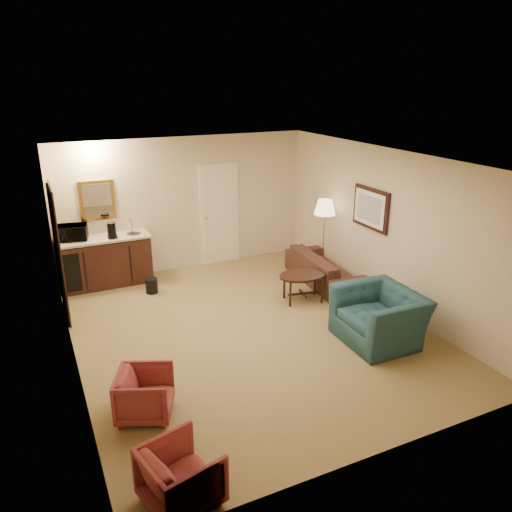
{
  "coord_description": "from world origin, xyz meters",
  "views": [
    {
      "loc": [
        -2.79,
        -6.21,
        3.68
      ],
      "look_at": [
        0.36,
        0.5,
        0.98
      ],
      "focal_mm": 35.0,
      "sensor_mm": 36.0,
      "label": 1
    }
  ],
  "objects_px": {
    "coffee_maker": "(112,230)",
    "rose_chair_far": "(181,474)",
    "rose_chair_near": "(145,392)",
    "waste_bin": "(152,286)",
    "wetbar_cabinet": "(106,261)",
    "sofa": "(326,264)",
    "teal_armchair": "(380,308)",
    "microwave": "(72,231)",
    "floor_lamp": "(323,238)",
    "coffee_table": "(303,287)"
  },
  "relations": [
    {
      "from": "coffee_table",
      "to": "waste_bin",
      "type": "distance_m",
      "value": 2.7
    },
    {
      "from": "wetbar_cabinet",
      "to": "rose_chair_near",
      "type": "xyz_separation_m",
      "value": [
        -0.25,
        -4.08,
        -0.15
      ]
    },
    {
      "from": "coffee_maker",
      "to": "sofa",
      "type": "bearing_deg",
      "value": -9.49
    },
    {
      "from": "rose_chair_near",
      "to": "microwave",
      "type": "xyz_separation_m",
      "value": [
        -0.25,
        4.15,
        0.78
      ]
    },
    {
      "from": "coffee_maker",
      "to": "microwave",
      "type": "bearing_deg",
      "value": 177.53
    },
    {
      "from": "waste_bin",
      "to": "rose_chair_far",
      "type": "bearing_deg",
      "value": -100.76
    },
    {
      "from": "rose_chair_near",
      "to": "coffee_table",
      "type": "height_order",
      "value": "rose_chair_near"
    },
    {
      "from": "teal_armchair",
      "to": "floor_lamp",
      "type": "xyz_separation_m",
      "value": [
        0.61,
        2.49,
        0.24
      ]
    },
    {
      "from": "coffee_maker",
      "to": "rose_chair_far",
      "type": "bearing_deg",
      "value": -80.44
    },
    {
      "from": "wetbar_cabinet",
      "to": "rose_chair_far",
      "type": "distance_m",
      "value": 5.46
    },
    {
      "from": "microwave",
      "to": "coffee_maker",
      "type": "distance_m",
      "value": 0.68
    },
    {
      "from": "teal_armchair",
      "to": "wetbar_cabinet",
      "type": "bearing_deg",
      "value": -138.3
    },
    {
      "from": "rose_chair_far",
      "to": "microwave",
      "type": "bearing_deg",
      "value": -11.2
    },
    {
      "from": "rose_chair_far",
      "to": "waste_bin",
      "type": "xyz_separation_m",
      "value": [
        0.9,
        4.74,
        -0.19
      ]
    },
    {
      "from": "coffee_table",
      "to": "coffee_maker",
      "type": "relative_size",
      "value": 3.02
    },
    {
      "from": "rose_chair_near",
      "to": "waste_bin",
      "type": "height_order",
      "value": "rose_chair_near"
    },
    {
      "from": "teal_armchair",
      "to": "coffee_maker",
      "type": "relative_size",
      "value": 4.09
    },
    {
      "from": "coffee_table",
      "to": "coffee_maker",
      "type": "xyz_separation_m",
      "value": [
        -2.79,
        2.04,
        0.81
      ]
    },
    {
      "from": "floor_lamp",
      "to": "sofa",
      "type": "bearing_deg",
      "value": -113.25
    },
    {
      "from": "rose_chair_near",
      "to": "coffee_table",
      "type": "xyz_separation_m",
      "value": [
        3.18,
        1.92,
        -0.06
      ]
    },
    {
      "from": "rose_chair_far",
      "to": "floor_lamp",
      "type": "relative_size",
      "value": 0.43
    },
    {
      "from": "wetbar_cabinet",
      "to": "floor_lamp",
      "type": "bearing_deg",
      "value": -18.92
    },
    {
      "from": "rose_chair_far",
      "to": "sofa",
      "type": "bearing_deg",
      "value": -59.91
    },
    {
      "from": "wetbar_cabinet",
      "to": "sofa",
      "type": "xyz_separation_m",
      "value": [
        3.71,
        -1.65,
        -0.08
      ]
    },
    {
      "from": "sofa",
      "to": "rose_chair_near",
      "type": "height_order",
      "value": "sofa"
    },
    {
      "from": "sofa",
      "to": "microwave",
      "type": "bearing_deg",
      "value": 71.42
    },
    {
      "from": "coffee_table",
      "to": "wetbar_cabinet",
      "type": "bearing_deg",
      "value": 143.69
    },
    {
      "from": "wetbar_cabinet",
      "to": "floor_lamp",
      "type": "distance_m",
      "value": 4.08
    },
    {
      "from": "sofa",
      "to": "rose_chair_near",
      "type": "relative_size",
      "value": 3.17
    },
    {
      "from": "microwave",
      "to": "coffee_maker",
      "type": "xyz_separation_m",
      "value": [
        0.65,
        -0.19,
        -0.02
      ]
    },
    {
      "from": "sofa",
      "to": "microwave",
      "type": "height_order",
      "value": "microwave"
    },
    {
      "from": "waste_bin",
      "to": "floor_lamp",
      "type": "bearing_deg",
      "value": -10.62
    },
    {
      "from": "wetbar_cabinet",
      "to": "teal_armchair",
      "type": "distance_m",
      "value": 5.0
    },
    {
      "from": "wetbar_cabinet",
      "to": "microwave",
      "type": "height_order",
      "value": "microwave"
    },
    {
      "from": "teal_armchair",
      "to": "rose_chair_far",
      "type": "distance_m",
      "value": 3.86
    },
    {
      "from": "sofa",
      "to": "coffee_table",
      "type": "height_order",
      "value": "sofa"
    },
    {
      "from": "rose_chair_far",
      "to": "coffee_maker",
      "type": "xyz_separation_m",
      "value": [
        0.4,
        5.34,
        0.74
      ]
    },
    {
      "from": "rose_chair_far",
      "to": "floor_lamp",
      "type": "xyz_separation_m",
      "value": [
        4.1,
        4.14,
        0.43
      ]
    },
    {
      "from": "coffee_table",
      "to": "microwave",
      "type": "height_order",
      "value": "microwave"
    },
    {
      "from": "microwave",
      "to": "coffee_maker",
      "type": "bearing_deg",
      "value": -4.08
    },
    {
      "from": "floor_lamp",
      "to": "rose_chair_far",
      "type": "bearing_deg",
      "value": -134.74
    },
    {
      "from": "rose_chair_near",
      "to": "rose_chair_far",
      "type": "distance_m",
      "value": 1.38
    },
    {
      "from": "rose_chair_far",
      "to": "coffee_maker",
      "type": "relative_size",
      "value": 2.25
    },
    {
      "from": "rose_chair_far",
      "to": "coffee_table",
      "type": "bearing_deg",
      "value": -57.75
    },
    {
      "from": "rose_chair_near",
      "to": "rose_chair_far",
      "type": "xyz_separation_m",
      "value": [
        0.0,
        -1.38,
        0.02
      ]
    },
    {
      "from": "rose_chair_far",
      "to": "coffee_maker",
      "type": "distance_m",
      "value": 5.41
    },
    {
      "from": "wetbar_cabinet",
      "to": "coffee_table",
      "type": "xyz_separation_m",
      "value": [
        2.93,
        -2.16,
        -0.21
      ]
    },
    {
      "from": "teal_armchair",
      "to": "sofa",
      "type": "bearing_deg",
      "value": 169.09
    },
    {
      "from": "sofa",
      "to": "waste_bin",
      "type": "distance_m",
      "value": 3.21
    },
    {
      "from": "wetbar_cabinet",
      "to": "waste_bin",
      "type": "xyz_separation_m",
      "value": [
        0.65,
        -0.72,
        -0.32
      ]
    }
  ]
}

